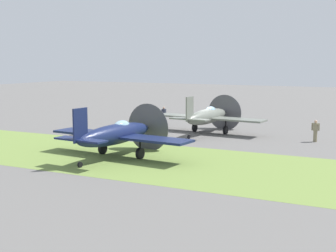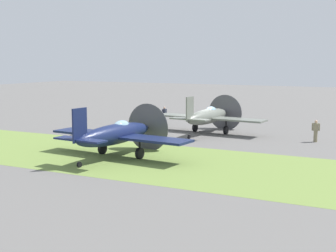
# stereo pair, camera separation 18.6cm
# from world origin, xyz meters

# --- Properties ---
(ground_plane) EXTENTS (160.00, 160.00, 0.00)m
(ground_plane) POSITION_xyz_m (0.00, 0.00, 0.00)
(ground_plane) COLOR #605E5B
(grass_verge) EXTENTS (120.00, 11.00, 0.01)m
(grass_verge) POSITION_xyz_m (0.00, -12.24, 0.00)
(grass_verge) COLOR olive
(grass_verge) RESTS_ON ground
(airplane_lead) EXTENTS (10.13, 8.01, 3.61)m
(airplane_lead) POSITION_xyz_m (1.08, 0.04, 1.51)
(airplane_lead) COLOR slate
(airplane_lead) RESTS_ON ground
(airplane_wingman) EXTENTS (10.52, 8.33, 3.74)m
(airplane_wingman) POSITION_xyz_m (-0.26, -12.47, 1.56)
(airplane_wingman) COLOR #141E47
(airplane_wingman) RESTS_ON ground
(ground_crew_chief) EXTENTS (0.38, 0.60, 1.73)m
(ground_crew_chief) POSITION_xyz_m (-5.33, 3.94, 0.91)
(ground_crew_chief) COLOR #2D3342
(ground_crew_chief) RESTS_ON ground
(ground_crew_mechanic) EXTENTS (0.63, 0.38, 1.73)m
(ground_crew_mechanic) POSITION_xyz_m (10.28, -0.25, 0.91)
(ground_crew_mechanic) COLOR #847A5B
(ground_crew_mechanic) RESTS_ON ground
(fuel_drum) EXTENTS (0.60, 0.60, 0.90)m
(fuel_drum) POSITION_xyz_m (-8.41, -5.76, 0.45)
(fuel_drum) COLOR #476633
(fuel_drum) RESTS_ON ground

